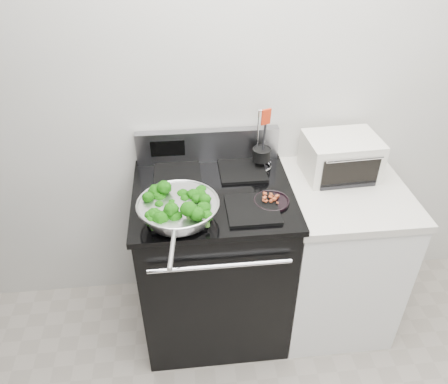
{
  "coord_description": "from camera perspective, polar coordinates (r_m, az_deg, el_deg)",
  "views": [
    {
      "loc": [
        -0.43,
        -0.34,
        2.19
      ],
      "look_at": [
        -0.25,
        1.36,
        0.98
      ],
      "focal_mm": 35.0,
      "sensor_mm": 36.0,
      "label": 1
    }
  ],
  "objects": [
    {
      "name": "counter",
      "position": [
        2.59,
        14.15,
        -7.91
      ],
      "size": [
        0.62,
        0.68,
        0.92
      ],
      "color": "white",
      "rests_on": "floor"
    },
    {
      "name": "bacon_plate",
      "position": [
        2.07,
        6.23,
        -0.97
      ],
      "size": [
        0.17,
        0.17,
        0.04
      ],
      "rotation": [
        0.0,
        0.0,
        0.19
      ],
      "color": "black",
      "rests_on": "gas_range"
    },
    {
      "name": "utensil_holder",
      "position": [
        2.31,
        4.91,
        4.54
      ],
      "size": [
        0.11,
        0.11,
        0.34
      ],
      "rotation": [
        0.0,
        0.0,
        0.38
      ],
      "color": "silver",
      "rests_on": "gas_range"
    },
    {
      "name": "back_wall",
      "position": [
        2.29,
        5.35,
        13.69
      ],
      "size": [
        4.0,
        0.02,
        2.7
      ],
      "primitive_type": "cube",
      "color": "silver",
      "rests_on": "ground"
    },
    {
      "name": "skillet",
      "position": [
        1.95,
        -5.99,
        -2.21
      ],
      "size": [
        0.37,
        0.59,
        0.08
      ],
      "rotation": [
        0.0,
        0.0,
        -0.1
      ],
      "color": "silver",
      "rests_on": "gas_range"
    },
    {
      "name": "gas_range",
      "position": [
        2.44,
        -1.32,
        -8.81
      ],
      "size": [
        0.79,
        0.69,
        1.13
      ],
      "color": "black",
      "rests_on": "floor"
    },
    {
      "name": "broccoli_pile",
      "position": [
        1.94,
        -6.03,
        -1.69
      ],
      "size": [
        0.29,
        0.29,
        0.1
      ],
      "primitive_type": null,
      "color": "black",
      "rests_on": "skillet"
    },
    {
      "name": "toaster_oven",
      "position": [
        2.36,
        14.98,
        4.51
      ],
      "size": [
        0.38,
        0.3,
        0.21
      ],
      "rotation": [
        0.0,
        0.0,
        0.05
      ],
      "color": "silver",
      "rests_on": "counter"
    }
  ]
}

